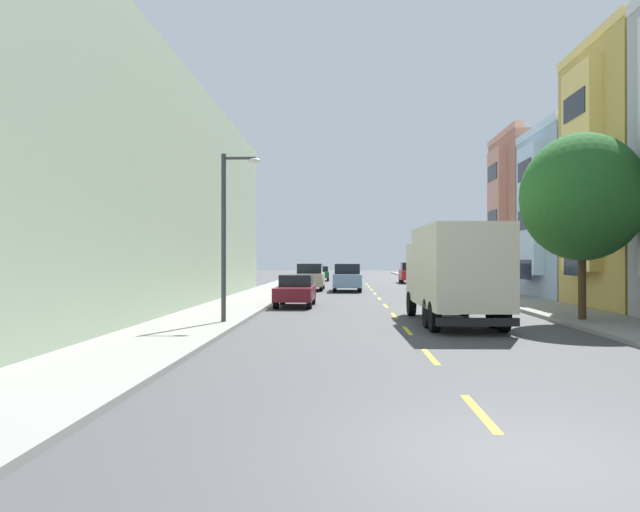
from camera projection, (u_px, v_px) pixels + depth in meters
name	position (u px, v px, depth m)	size (l,w,h in m)	color
ground_plane	(377.00, 296.00, 36.71)	(160.00, 160.00, 0.00)	#424244
sidewalk_left	(258.00, 296.00, 35.00)	(3.20, 120.00, 0.14)	gray
sidewalk_right	(501.00, 297.00, 34.41)	(3.20, 120.00, 0.14)	gray
lane_centerline_dashes	(382.00, 302.00, 31.21)	(0.14, 47.20, 0.01)	yellow
townhouse_fourth_powder_blue	(635.00, 216.00, 33.07)	(11.91, 7.02, 9.74)	#9EB7CC
townhouse_fifth_terracotta	(581.00, 215.00, 40.29)	(11.62, 7.02, 10.94)	#B27560
apartment_block_opposite	(90.00, 195.00, 27.31)	(10.00, 36.00, 10.43)	#99AD8E
street_tree_second	(582.00, 197.00, 20.93)	(4.25, 4.25, 6.58)	#47331E
street_lamp	(229.00, 222.00, 20.14)	(1.35, 0.28, 5.71)	#38383D
delivery_box_truck	(453.00, 269.00, 20.62)	(2.55, 7.46, 3.37)	beige
parked_hatchback_burgundy	(296.00, 291.00, 28.31)	(1.78, 4.02, 1.50)	maroon
parked_hatchback_forest	(321.00, 273.00, 61.65)	(1.86, 4.05, 1.50)	#194C28
parked_suv_red	(410.00, 273.00, 55.77)	(2.09, 4.86, 1.93)	#AD1E1E
parked_suv_champagne	(310.00, 277.00, 42.98)	(1.98, 4.81, 1.93)	tan
parked_sedan_orange	(450.00, 284.00, 35.98)	(1.89, 4.54, 1.43)	orange
parked_suv_navy	(428.00, 276.00, 44.65)	(2.01, 4.82, 1.93)	navy
moving_sky_sedan	(347.00, 277.00, 41.61)	(1.95, 4.80, 1.93)	#7A9EC6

